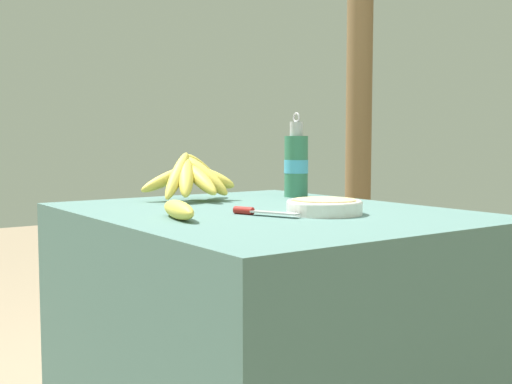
{
  "coord_description": "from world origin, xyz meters",
  "views": [
    {
      "loc": [
        1.41,
        -1.03,
        0.98
      ],
      "look_at": [
        -0.11,
        0.05,
        0.83
      ],
      "focal_mm": 45.0,
      "sensor_mm": 36.0,
      "label": 1
    }
  ],
  "objects_px": {
    "banana_bunch_ripe": "(194,176)",
    "banana_bunch_green": "(443,243)",
    "support_post_near": "(359,86)",
    "water_bottle": "(296,164)",
    "loose_banana_front": "(179,210)",
    "knife": "(256,211)",
    "serving_bowl": "(324,206)"
  },
  "relations": [
    {
      "from": "loose_banana_front",
      "to": "support_post_near",
      "type": "height_order",
      "value": "support_post_near"
    },
    {
      "from": "banana_bunch_ripe",
      "to": "knife",
      "type": "height_order",
      "value": "banana_bunch_ripe"
    },
    {
      "from": "water_bottle",
      "to": "support_post_near",
      "type": "xyz_separation_m",
      "value": [
        -1.02,
        1.28,
        0.39
      ]
    },
    {
      "from": "serving_bowl",
      "to": "loose_banana_front",
      "type": "relative_size",
      "value": 0.91
    },
    {
      "from": "banana_bunch_ripe",
      "to": "loose_banana_front",
      "type": "relative_size",
      "value": 1.51
    },
    {
      "from": "banana_bunch_ripe",
      "to": "loose_banana_front",
      "type": "xyz_separation_m",
      "value": [
        0.39,
        -0.26,
        -0.06
      ]
    },
    {
      "from": "knife",
      "to": "banana_bunch_green",
      "type": "height_order",
      "value": "knife"
    },
    {
      "from": "banana_bunch_green",
      "to": "support_post_near",
      "type": "relative_size",
      "value": 0.13
    },
    {
      "from": "water_bottle",
      "to": "knife",
      "type": "relative_size",
      "value": 1.55
    },
    {
      "from": "knife",
      "to": "loose_banana_front",
      "type": "bearing_deg",
      "value": -124.26
    },
    {
      "from": "banana_bunch_ripe",
      "to": "support_post_near",
      "type": "height_order",
      "value": "support_post_near"
    },
    {
      "from": "banana_bunch_ripe",
      "to": "knife",
      "type": "relative_size",
      "value": 1.77
    },
    {
      "from": "banana_bunch_ripe",
      "to": "banana_bunch_green",
      "type": "height_order",
      "value": "banana_bunch_ripe"
    },
    {
      "from": "knife",
      "to": "banana_bunch_green",
      "type": "xyz_separation_m",
      "value": [
        -0.46,
        1.32,
        -0.27
      ]
    },
    {
      "from": "support_post_near",
      "to": "knife",
      "type": "bearing_deg",
      "value": -51.04
    },
    {
      "from": "banana_bunch_ripe",
      "to": "water_bottle",
      "type": "relative_size",
      "value": 1.14
    },
    {
      "from": "serving_bowl",
      "to": "banana_bunch_green",
      "type": "height_order",
      "value": "serving_bowl"
    },
    {
      "from": "banana_bunch_ripe",
      "to": "loose_banana_front",
      "type": "distance_m",
      "value": 0.47
    },
    {
      "from": "loose_banana_front",
      "to": "banana_bunch_green",
      "type": "distance_m",
      "value": 1.59
    },
    {
      "from": "banana_bunch_ripe",
      "to": "banana_bunch_green",
      "type": "xyz_separation_m",
      "value": [
        -0.02,
        1.25,
        -0.33
      ]
    },
    {
      "from": "banana_bunch_ripe",
      "to": "loose_banana_front",
      "type": "bearing_deg",
      "value": -34.18
    },
    {
      "from": "banana_bunch_ripe",
      "to": "banana_bunch_green",
      "type": "relative_size",
      "value": 1.01
    },
    {
      "from": "water_bottle",
      "to": "support_post_near",
      "type": "relative_size",
      "value": 0.11
    },
    {
      "from": "serving_bowl",
      "to": "water_bottle",
      "type": "xyz_separation_m",
      "value": [
        -0.44,
        0.26,
        0.09
      ]
    },
    {
      "from": "knife",
      "to": "water_bottle",
      "type": "bearing_deg",
      "value": 108.98
    },
    {
      "from": "serving_bowl",
      "to": "loose_banana_front",
      "type": "xyz_separation_m",
      "value": [
        -0.13,
        -0.36,
        0.0
      ]
    },
    {
      "from": "banana_bunch_ripe",
      "to": "support_post_near",
      "type": "relative_size",
      "value": 0.13
    },
    {
      "from": "water_bottle",
      "to": "knife",
      "type": "height_order",
      "value": "water_bottle"
    },
    {
      "from": "water_bottle",
      "to": "knife",
      "type": "xyz_separation_m",
      "value": [
        0.36,
        -0.42,
        -0.1
      ]
    },
    {
      "from": "serving_bowl",
      "to": "loose_banana_front",
      "type": "bearing_deg",
      "value": -109.7
    },
    {
      "from": "serving_bowl",
      "to": "water_bottle",
      "type": "distance_m",
      "value": 0.52
    },
    {
      "from": "water_bottle",
      "to": "loose_banana_front",
      "type": "xyz_separation_m",
      "value": [
        0.31,
        -0.62,
        -0.09
      ]
    }
  ]
}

